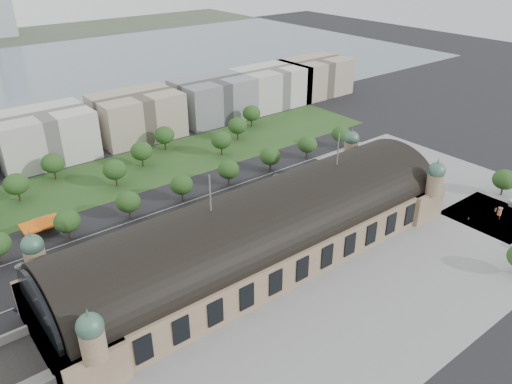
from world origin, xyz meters
TOP-DOWN VIEW (x-y plane):
  - ground at (0.00, 0.00)m, footprint 900.00×900.00m
  - station at (0.00, 0.00)m, footprint 150.00×48.40m
  - plaza_south at (10.00, -44.00)m, footprint 190.00×48.00m
  - plaza_east at (103.00, 0.00)m, footprint 56.00×100.00m
  - road_slab at (-20.00, 38.00)m, footprint 260.00×26.00m
  - grass_belt at (-15.00, 93.00)m, footprint 300.00×45.00m
  - petrol_station at (-53.91, 65.28)m, footprint 14.00×13.00m
  - lake at (0.00, 298.00)m, footprint 700.00×320.00m
  - office_3 at (-30.00, 133.00)m, footprint 45.00×32.00m
  - office_4 at (20.00, 133.00)m, footprint 45.00×32.00m
  - office_5 at (70.00, 133.00)m, footprint 45.00×32.00m
  - office_6 at (115.00, 133.00)m, footprint 45.00×32.00m
  - office_7 at (155.00, 133.00)m, footprint 45.00×32.00m
  - tree_row_3 at (-48.00, 53.00)m, footprint 9.60×9.60m
  - tree_row_4 at (-24.00, 53.00)m, footprint 9.60×9.60m
  - tree_row_5 at (0.00, 53.00)m, footprint 9.60×9.60m
  - tree_row_6 at (24.00, 53.00)m, footprint 9.60×9.60m
  - tree_row_7 at (48.00, 53.00)m, footprint 9.60×9.60m
  - tree_row_8 at (72.00, 53.00)m, footprint 9.60×9.60m
  - tree_row_9 at (96.00, 53.00)m, footprint 9.60×9.60m
  - tree_belt_4 at (-54.00, 95.00)m, footprint 10.40×10.40m
  - tree_belt_5 at (-35.00, 107.00)m, footprint 10.40×10.40m
  - tree_belt_6 at (-16.00, 83.00)m, footprint 10.40×10.40m
  - tree_belt_7 at (3.00, 95.00)m, footprint 10.40×10.40m
  - tree_belt_8 at (22.00, 107.00)m, footprint 10.40×10.40m
  - tree_belt_9 at (41.00, 83.00)m, footprint 10.40×10.40m
  - tree_belt_10 at (60.00, 95.00)m, footprint 10.40×10.40m
  - tree_belt_11 at (79.00, 107.00)m, footprint 10.40×10.40m
  - tree_plaza_ne at (110.00, -28.00)m, footprint 10.00×10.00m
  - traffic_car_1 at (-67.19, 45.39)m, footprint 4.75×1.91m
  - traffic_car_2 at (-53.92, 35.67)m, footprint 5.51×3.07m
  - traffic_car_4 at (-5.63, 27.31)m, footprint 3.99×1.69m
  - traffic_car_5 at (45.94, 45.58)m, footprint 4.41×1.63m
  - traffic_car_6 at (73.29, 38.67)m, footprint 5.74×2.73m
  - parked_car_0 at (-61.88, 21.00)m, footprint 4.88×3.57m
  - parked_car_1 at (-47.44, 25.00)m, footprint 5.97×4.47m
  - parked_car_2 at (-73.30, 25.00)m, footprint 5.60×5.16m
  - parked_car_3 at (-35.05, 25.00)m, footprint 4.20×3.64m
  - parked_car_4 at (-40.58, 24.97)m, footprint 4.43×3.00m
  - parked_car_5 at (-41.90, 21.00)m, footprint 5.96×5.03m
  - parked_car_6 at (-32.18, 21.00)m, footprint 5.02×3.48m
  - bus_west at (-25.00, 32.00)m, footprint 12.25×3.79m
  - bus_mid at (25.48, 27.00)m, footprint 11.56×3.64m
  - bus_east at (32.28, 32.00)m, footprint 12.29×3.97m
  - advertising_column at (92.62, -36.42)m, footprint 1.81×1.81m
  - pedestrian_1 at (89.13, -38.30)m, footprint 0.76×0.81m
  - pedestrian_2 at (79.41, -30.93)m, footprint 0.57×0.82m
  - pedestrian_4 at (68.99, -53.23)m, footprint 1.37×1.14m
  - pedestrian_5 at (94.33, -33.98)m, footprint 1.00×1.10m

SIDE VIEW (x-z plane):
  - ground at x=0.00m, z-range 0.00..0.00m
  - plaza_south at x=10.00m, z-range -0.06..0.06m
  - plaza_east at x=103.00m, z-range -0.06..0.06m
  - road_slab at x=-20.00m, z-range -0.05..0.05m
  - grass_belt at x=-15.00m, z-range -0.05..0.05m
  - lake at x=0.00m, z-range -0.04..0.04m
  - traffic_car_4 at x=-5.63m, z-range 0.00..1.35m
  - parked_car_6 at x=-32.18m, z-range 0.00..1.35m
  - parked_car_3 at x=-35.05m, z-range 0.00..1.37m
  - parked_car_4 at x=-40.58m, z-range 0.00..1.38m
  - traffic_car_5 at x=45.94m, z-range 0.00..1.44m
  - traffic_car_2 at x=-53.92m, z-range 0.00..1.46m
  - parked_car_1 at x=-47.44m, z-range 0.00..1.51m
  - parked_car_5 at x=-41.90m, z-range 0.00..1.52m
  - parked_car_0 at x=-61.88m, z-range 0.00..1.53m
  - traffic_car_1 at x=-67.19m, z-range 0.00..1.54m
  - pedestrian_2 at x=79.41m, z-range 0.00..1.55m
  - parked_car_2 at x=-73.30m, z-range 0.00..1.58m
  - traffic_car_6 at x=73.29m, z-range 0.00..1.58m
  - pedestrian_1 at x=89.13m, z-range 0.00..1.86m
  - pedestrian_5 at x=94.33m, z-range 0.00..1.96m
  - pedestrian_4 at x=68.99m, z-range 0.00..1.97m
  - bus_mid at x=25.48m, z-range 0.00..3.17m
  - bus_west at x=-25.00m, z-range 0.00..3.36m
  - bus_east at x=32.28m, z-range 0.00..3.36m
  - advertising_column at x=92.62m, z-range 0.07..3.50m
  - petrol_station at x=-53.91m, z-range 0.42..5.47m
  - tree_row_3 at x=-48.00m, z-range 1.67..13.19m
  - tree_row_4 at x=-24.00m, z-range 1.67..13.19m
  - tree_row_5 at x=0.00m, z-range 1.67..13.19m
  - tree_row_6 at x=24.00m, z-range 1.67..13.19m
  - tree_row_7 at x=48.00m, z-range 1.67..13.19m
  - tree_row_8 at x=72.00m, z-range 1.67..13.19m
  - tree_row_9 at x=96.00m, z-range 1.67..13.19m
  - tree_plaza_ne at x=110.00m, z-range 1.58..13.27m
  - tree_belt_4 at x=-54.00m, z-range 1.81..14.29m
  - tree_belt_5 at x=-35.00m, z-range 1.81..14.29m
  - tree_belt_6 at x=-16.00m, z-range 1.81..14.29m
  - tree_belt_7 at x=3.00m, z-range 1.81..14.29m
  - tree_belt_8 at x=22.00m, z-range 1.81..14.29m
  - tree_belt_9 at x=41.00m, z-range 1.81..14.29m
  - tree_belt_10 at x=60.00m, z-range 1.81..14.29m
  - tree_belt_11 at x=79.00m, z-range 1.81..14.29m
  - station at x=0.00m, z-range -11.87..32.43m
  - office_3 at x=-30.00m, z-range 0.00..24.00m
  - office_4 at x=20.00m, z-range 0.00..24.00m
  - office_5 at x=70.00m, z-range 0.00..24.00m
  - office_6 at x=115.00m, z-range 0.00..24.00m
  - office_7 at x=155.00m, z-range 0.00..24.00m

